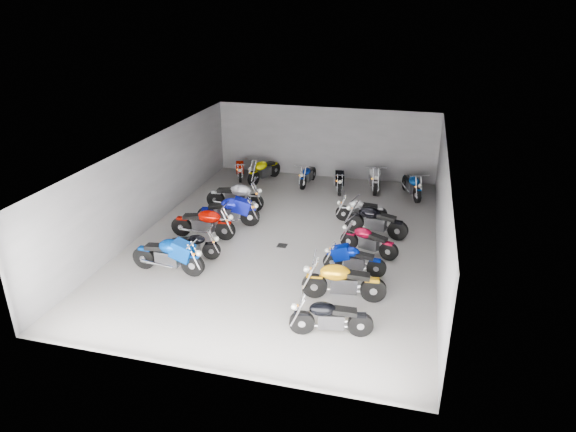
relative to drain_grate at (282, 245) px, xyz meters
name	(u,v)px	position (x,y,z in m)	size (l,w,h in m)	color
ground	(286,239)	(0.00, 0.50, -0.01)	(14.00, 14.00, 0.00)	gray
wall_back	(325,142)	(0.00, 7.50, 1.59)	(10.00, 0.10, 3.20)	gray
wall_left	(150,183)	(-5.00, 0.50, 1.59)	(0.10, 14.00, 3.20)	gray
wall_right	(442,210)	(5.00, 0.50, 1.59)	(0.10, 14.00, 3.20)	gray
ceiling	(286,149)	(0.00, 0.50, 3.21)	(10.00, 14.00, 0.04)	black
drain_grate	(282,245)	(0.00, 0.00, 0.00)	(0.32, 0.32, 0.01)	black
motorcycle_left_b	(169,255)	(-2.82, -2.57, 0.56)	(2.36, 0.48, 1.03)	black
motorcycle_left_c	(191,246)	(-2.54, -1.61, 0.45)	(1.89, 0.58, 0.84)	black
motorcycle_left_d	(204,223)	(-2.76, -0.07, 0.54)	(2.29, 0.47, 1.01)	black
motorcycle_left_e	(229,212)	(-2.29, 1.10, 0.55)	(2.27, 0.72, 1.01)	black
motorcycle_left_f	(236,196)	(-2.58, 2.62, 0.55)	(2.31, 0.46, 1.01)	black
motorcycle_right_a	(330,317)	(2.42, -4.44, 0.49)	(2.05, 0.57, 0.91)	black
motorcycle_right_b	(343,281)	(2.46, -2.76, 0.55)	(2.32, 0.53, 1.02)	black
motorcycle_right_c	(354,260)	(2.56, -1.25, 0.45)	(1.92, 0.40, 0.84)	black
motorcycle_right_d	(368,241)	(2.83, 0.11, 0.47)	(1.93, 0.77, 0.88)	black
motorcycle_right_e	(375,221)	(2.90, 1.62, 0.54)	(2.25, 0.66, 1.00)	black
motorcycle_right_f	(361,210)	(2.28, 2.69, 0.45)	(1.91, 0.44, 0.84)	black
motorcycle_back_a	(240,169)	(-3.69, 6.26, 0.44)	(0.73, 1.78, 0.81)	black
motorcycle_back_b	(264,170)	(-2.50, 6.10, 0.52)	(0.93, 2.10, 0.96)	black
motorcycle_back_c	(308,175)	(-0.49, 6.13, 0.45)	(0.43, 1.90, 0.84)	black
motorcycle_back_d	(339,179)	(0.96, 5.80, 0.48)	(0.57, 2.00, 0.89)	black
motorcycle_back_e	(374,177)	(2.41, 6.28, 0.54)	(0.56, 2.27, 1.00)	black
motorcycle_back_f	(412,185)	(4.01, 5.80, 0.50)	(0.87, 2.03, 0.93)	black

